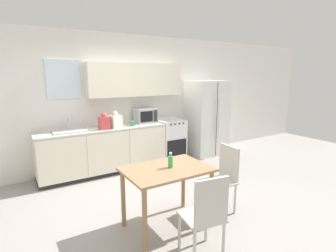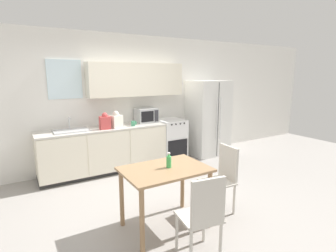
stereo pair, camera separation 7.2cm
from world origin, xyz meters
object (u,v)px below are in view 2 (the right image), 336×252
dining_chair_side (223,174)px  microwave (146,115)px  drink_bottle (169,161)px  dining_table (165,178)px  refrigerator (208,118)px  dining_chair_near (203,213)px  coffee_mug (133,123)px  oven_range (170,140)px

dining_chair_side → microwave: bearing=3.5°
microwave → drink_bottle: (-0.84, -2.33, -0.19)m
dining_table → drink_bottle: size_ratio=5.45×
microwave → drink_bottle: 2.48m
refrigerator → dining_table: (-2.45, -2.18, -0.23)m
dining_chair_near → dining_chair_side: size_ratio=1.00×
refrigerator → microwave: bearing=174.5°
coffee_mug → dining_chair_side: bearing=-79.4°
coffee_mug → refrigerator: bearing=2.5°
oven_range → microwave: bearing=169.5°
dining_table → drink_bottle: drink_bottle is taller
microwave → dining_table: size_ratio=0.42×
microwave → coffee_mug: (-0.40, -0.23, -0.10)m
oven_range → dining_chair_near: (-1.42, -2.97, 0.08)m
dining_chair_near → refrigerator: bearing=58.7°
microwave → refrigerator: bearing=-5.5°
oven_range → dining_chair_near: dining_chair_near is taller
oven_range → microwave: microwave is taller
dining_table → drink_bottle: 0.21m
dining_chair_near → drink_bottle: 0.80m
coffee_mug → dining_chair_near: 2.90m
microwave → coffee_mug: size_ratio=4.00×
refrigerator → microwave: 1.58m
oven_range → dining_table: 2.66m
dining_chair_side → dining_table: bearing=89.8°
refrigerator → dining_table: bearing=-138.3°
refrigerator → dining_chair_side: size_ratio=1.88×
refrigerator → coffee_mug: refrigerator is taller
dining_chair_near → drink_bottle: (0.04, 0.74, 0.32)m
refrigerator → dining_chair_near: refrigerator is taller
refrigerator → dining_chair_near: bearing=-129.8°
dining_table → dining_chair_near: size_ratio=1.12×
refrigerator → dining_table: size_ratio=1.69×
coffee_mug → drink_bottle: size_ratio=0.57×
refrigerator → dining_chair_near: 3.82m
dining_chair_side → coffee_mug: bearing=14.0°
oven_range → refrigerator: refrigerator is taller
coffee_mug → dining_chair_near: coffee_mug is taller
microwave → coffee_mug: 0.47m
oven_range → dining_table: oven_range is taller
oven_range → refrigerator: 1.10m
drink_bottle → coffee_mug: bearing=78.1°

